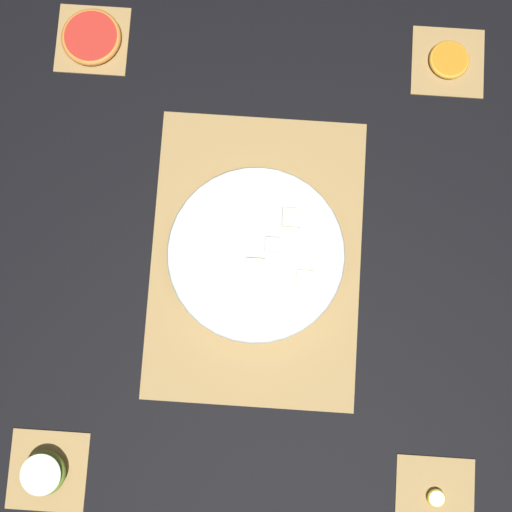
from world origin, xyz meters
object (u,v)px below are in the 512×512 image
at_px(grapefruit_slice, 91,37).
at_px(apple_half, 44,473).
at_px(fruit_salad_bowl, 256,255).
at_px(banana_coin_single, 436,498).
at_px(orange_slice_whole, 449,60).

bearing_deg(grapefruit_slice, apple_half, 180.00).
xyz_separation_m(fruit_salad_bowl, grapefruit_slice, (0.36, 0.31, -0.02)).
bearing_deg(grapefruit_slice, banana_coin_single, -139.67).
distance_m(banana_coin_single, grapefruit_slice, 0.94).
bearing_deg(fruit_salad_bowl, orange_slice_whole, -40.40).
bearing_deg(banana_coin_single, orange_slice_whole, 0.00).
bearing_deg(grapefruit_slice, orange_slice_whole, -90.00).
distance_m(apple_half, banana_coin_single, 0.61).
bearing_deg(orange_slice_whole, apple_half, 139.67).
relative_size(apple_half, banana_coin_single, 2.40).
xyz_separation_m(orange_slice_whole, grapefruit_slice, (0.00, 0.61, 0.00)).
bearing_deg(fruit_salad_bowl, apple_half, 139.74).
height_order(fruit_salad_bowl, apple_half, fruit_salad_bowl).
bearing_deg(grapefruit_slice, fruit_salad_bowl, -139.62).
relative_size(fruit_salad_bowl, apple_half, 4.15).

